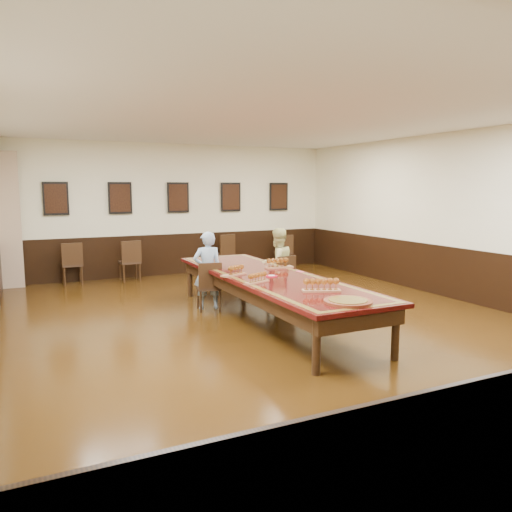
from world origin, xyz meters
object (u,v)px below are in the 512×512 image
spare_chair_d (283,251)px  conference_table (269,284)px  spare_chair_a (72,263)px  person_woman (278,264)px  chair_woman (280,278)px  chair_man (209,286)px  spare_chair_c (223,253)px  person_man (208,270)px  spare_chair_b (130,261)px  carved_platter (348,302)px

spare_chair_d → conference_table: (-2.75, -4.57, 0.16)m
spare_chair_a → person_woman: bearing=135.0°
chair_woman → conference_table: 1.45m
chair_man → spare_chair_c: 4.05m
chair_woman → conference_table: size_ratio=0.18×
person_man → conference_table: person_man is taller
spare_chair_a → person_woman: (3.38, -3.42, 0.22)m
spare_chair_a → person_woman: person_woman is taller
spare_chair_a → spare_chair_d: (5.31, -0.12, -0.02)m
spare_chair_d → person_man: bearing=55.0°
spare_chair_b → spare_chair_d: bearing=179.1°
spare_chair_a → spare_chair_c: bearing=-178.4°
chair_man → person_man: person_man is taller
conference_table → carved_platter: 2.15m
chair_woman → person_man: size_ratio=0.64×
spare_chair_b → spare_chair_c: (2.41, 0.26, 0.01)m
spare_chair_c → spare_chair_d: bearing=159.8°
chair_man → carved_platter: 3.33m
carved_platter → conference_table: bearing=89.3°
chair_man → spare_chair_b: (-0.68, 3.41, 0.04)m
spare_chair_c → spare_chair_d: size_ratio=1.07×
chair_woman → spare_chair_d: 3.90m
chair_man → conference_table: size_ratio=0.17×
spare_chair_b → carved_platter: size_ratio=1.28×
conference_table → carved_platter: size_ratio=6.74×
chair_man → carved_platter: bearing=110.9°
person_woman → carved_platter: bearing=67.0°
spare_chair_d → carved_platter: spare_chair_d is taller
person_woman → spare_chair_d: bearing=-129.3°
chair_woman → carved_platter: 3.45m
chair_man → conference_table: chair_man is taller
spare_chair_b → person_man: 3.39m
spare_chair_c → person_woman: bearing=72.1°
spare_chair_b → conference_table: (1.31, -4.51, 0.14)m
conference_table → person_woman: bearing=57.1°
chair_woman → person_woman: (-0.01, 0.09, 0.25)m
spare_chair_d → carved_platter: 7.28m
carved_platter → chair_man: bearing=100.5°
chair_man → spare_chair_d: 4.84m
conference_table → carved_platter: carved_platter is taller
conference_table → spare_chair_a: bearing=118.6°
spare_chair_b → person_woman: 3.89m
person_man → carved_platter: 3.40m
spare_chair_b → carved_platter: 6.79m
spare_chair_d → person_man: size_ratio=0.66×
conference_table → chair_man: bearing=119.7°
chair_man → spare_chair_b: 3.47m
chair_man → spare_chair_d: bearing=-123.9°
chair_man → carved_platter: (0.60, -3.25, 0.34)m
spare_chair_a → spare_chair_c: (3.66, 0.08, 0.01)m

